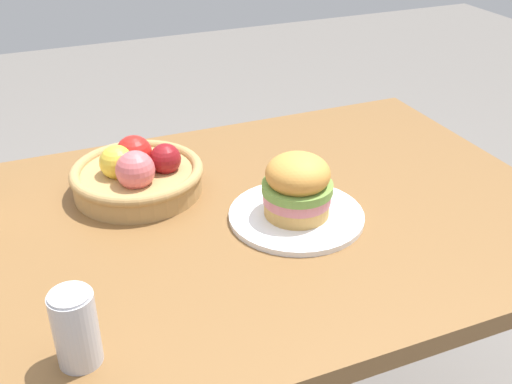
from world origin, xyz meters
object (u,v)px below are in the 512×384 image
object	(u,v)px
soda_can	(76,328)
plate	(296,216)
fruit_basket	(137,174)
sandwich	(297,186)

from	to	relation	value
soda_can	plate	bearing A→B (deg)	26.47
plate	fruit_basket	bearing A→B (deg)	139.42
plate	sandwich	world-z (taller)	sandwich
plate	fruit_basket	size ratio (longest dim) A/B	0.96
plate	soda_can	size ratio (longest dim) A/B	2.21
plate	soda_can	world-z (taller)	soda_can
sandwich	soda_can	distance (m)	0.53
sandwich	plate	bearing A→B (deg)	0.00
plate	soda_can	bearing A→B (deg)	-153.53
sandwich	soda_can	xyz separation A→B (m)	(-0.47, -0.23, -0.01)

